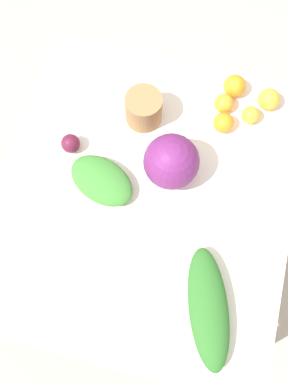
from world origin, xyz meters
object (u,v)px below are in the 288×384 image
Objects in this scene: beet_root at (71,143)px; orange_2 at (223,123)px; greens_bunch_scallion at (102,180)px; orange_0 at (269,99)px; greens_bunch_beet_tops at (208,308)px; orange_4 at (251,115)px; orange_3 at (224,103)px; orange_1 at (235,86)px; paper_bag at (144,109)px; cabbage_purple at (171,162)px.

orange_2 reaches higher than beet_root.
greens_bunch_scallion is 3.53× the size of beet_root.
greens_bunch_scallion is at bearing 132.06° from orange_0.
orange_4 is (0.71, -0.01, -0.01)m from greens_bunch_beet_tops.
greens_bunch_scallion is 3.36× the size of orange_3.
beet_root is 0.66m from orange_4.
orange_1 is 0.08m from orange_3.
orange_4 is at bearing 145.43° from orange_0.
paper_bag is 1.65× the size of orange_0.
beet_root is 0.92× the size of orange_2.
greens_bunch_scallion is 3.65× the size of orange_4.
orange_0 is at bearing -46.77° from orange_2.
orange_1 is 1.27× the size of orange_4.
orange_4 is at bearing -40.02° from cabbage_purple.
orange_2 is 0.08m from orange_3.
greens_bunch_scallion is 0.61m from orange_1.
orange_4 is at bearing -141.90° from orange_1.
greens_bunch_scallion is at bearing 138.96° from orange_3.
orange_1 is at bearing -22.20° from cabbage_purple.
beet_root reaches higher than orange_4.
cabbage_purple is 2.27× the size of orange_1.
beet_root is at bearing 129.98° from paper_bag.
orange_2 is at bearing -83.86° from paper_bag.
greens_bunch_beet_tops is 0.65m from orange_2.
greens_bunch_beet_tops is at bearing -149.31° from paper_bag.
orange_1 is (0.02, 0.13, 0.00)m from orange_0.
cabbage_purple is at bearing 139.98° from orange_4.
orange_2 is (-0.14, 0.14, -0.00)m from orange_0.
orange_3 is (0.40, -0.35, 0.00)m from greens_bunch_scallion.
cabbage_purple is 2.34× the size of orange_0.
orange_0 is at bearing -38.91° from cabbage_purple.
orange_1 is (0.81, 0.07, 0.00)m from greens_bunch_beet_tops.
orange_2 is (0.32, -0.36, 0.00)m from greens_bunch_scallion.
paper_bag reaches higher than orange_0.
greens_bunch_beet_tops reaches higher than orange_2.
paper_bag is at bearing 111.01° from orange_0.
cabbage_purple is 0.33m from orange_3.
orange_0 is 1.23× the size of orange_4.
orange_3 is at bearing -59.22° from beet_root.
orange_0 is at bearing -34.57° from orange_4.
greens_bunch_beet_tops is at bearing -126.53° from greens_bunch_scallion.
orange_3 reaches higher than beet_root.
orange_2 is (0.65, 0.08, -0.00)m from greens_bunch_beet_tops.
paper_bag is (0.19, 0.14, -0.03)m from cabbage_purple.
cabbage_purple reaches higher than orange_2.
orange_1 is (0.19, -0.30, -0.02)m from paper_bag.
cabbage_purple is 0.41m from orange_1.
paper_bag is 0.46m from orange_0.
orange_3 is (0.11, -0.28, -0.03)m from paper_bag.
paper_bag reaches higher than orange_3.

